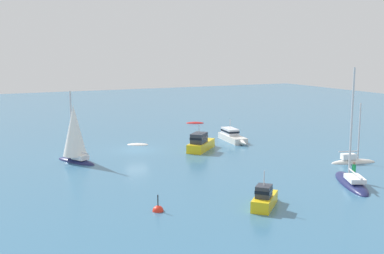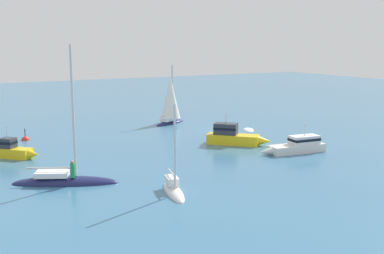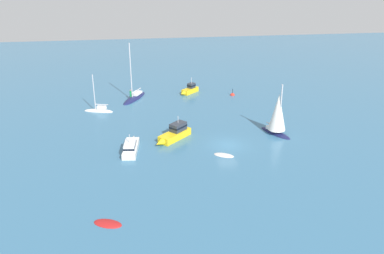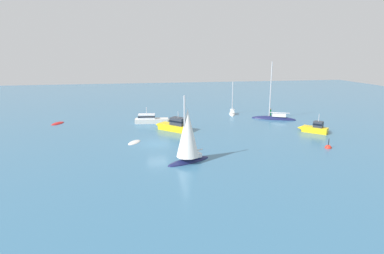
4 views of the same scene
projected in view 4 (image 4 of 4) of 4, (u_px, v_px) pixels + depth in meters
ground_plane at (157, 144)px, 41.81m from camera, size 160.00×160.00×0.00m
rib at (58, 124)px, 53.32m from camera, size 3.06×2.34×0.40m
yacht at (274, 118)px, 56.82m from camera, size 5.00×7.56×10.39m
skiff at (134, 143)px, 42.42m from camera, size 2.80×2.25×0.34m
cabin_cruiser at (314, 128)px, 47.44m from camera, size 3.85×3.80×2.80m
launch at (151, 119)px, 53.70m from camera, size 2.26×6.76×2.63m
ketch at (188, 138)px, 34.48m from camera, size 3.72×5.42×7.57m
cabin_cruiser_1 at (174, 125)px, 48.56m from camera, size 5.40×5.36×3.02m
ketch_1 at (232, 113)px, 61.28m from camera, size 4.83×2.29×6.47m
channel_buoy at (328, 148)px, 40.05m from camera, size 0.81×0.81×1.60m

